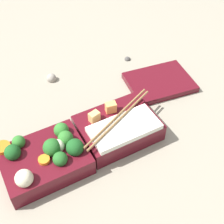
{
  "coord_description": "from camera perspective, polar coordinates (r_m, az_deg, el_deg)",
  "views": [
    {
      "loc": [
        -0.14,
        -0.4,
        0.56
      ],
      "look_at": [
        0.1,
        0.04,
        0.04
      ],
      "focal_mm": 50.0,
      "sensor_mm": 36.0,
      "label": 1
    }
  ],
  "objects": [
    {
      "name": "bento_tray_rice",
      "position": [
        0.71,
        1.18,
        -2.86
      ],
      "size": [
        0.21,
        0.13,
        0.07
      ],
      "color": "#510F19",
      "rests_on": "ground_plane"
    },
    {
      "name": "ground_plane",
      "position": [
        0.7,
        -5.55,
        -7.22
      ],
      "size": [
        3.0,
        3.0,
        0.0
      ],
      "primitive_type": "plane",
      "color": "gray"
    },
    {
      "name": "pebble_1",
      "position": [
        0.94,
        2.85,
        9.78
      ],
      "size": [
        0.02,
        0.02,
        0.02
      ],
      "primitive_type": "sphere",
      "color": "#474442",
      "rests_on": "ground_plane"
    },
    {
      "name": "bento_lid",
      "position": [
        0.86,
        8.68,
        5.4
      ],
      "size": [
        0.19,
        0.15,
        0.02
      ],
      "primitive_type": "cube",
      "rotation": [
        0.0,
        0.0,
        -0.14
      ],
      "color": "#510F19",
      "rests_on": "ground_plane"
    },
    {
      "name": "pebble_0",
      "position": [
        0.88,
        -11.01,
        6.08
      ],
      "size": [
        0.03,
        0.03,
        0.03
      ],
      "primitive_type": "sphere",
      "color": "gray",
      "rests_on": "ground_plane"
    },
    {
      "name": "bento_tray_vegetable",
      "position": [
        0.67,
        -12.17,
        -8.03
      ],
      "size": [
        0.18,
        0.14,
        0.07
      ],
      "color": "#510F19",
      "rests_on": "ground_plane"
    }
  ]
}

